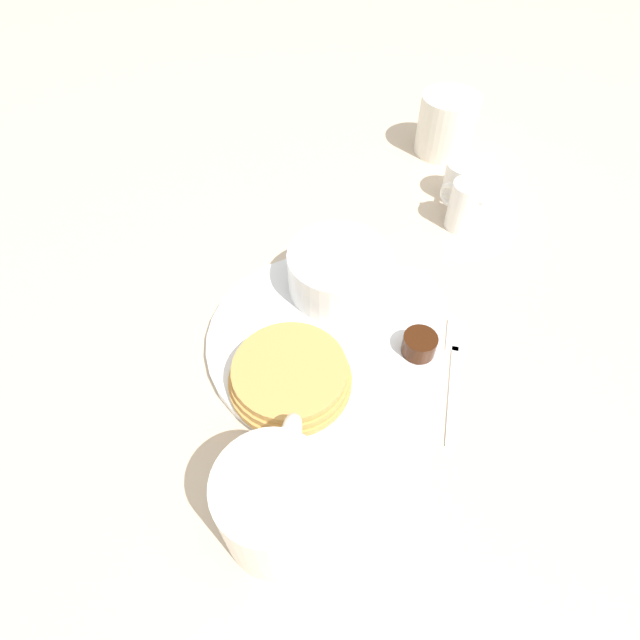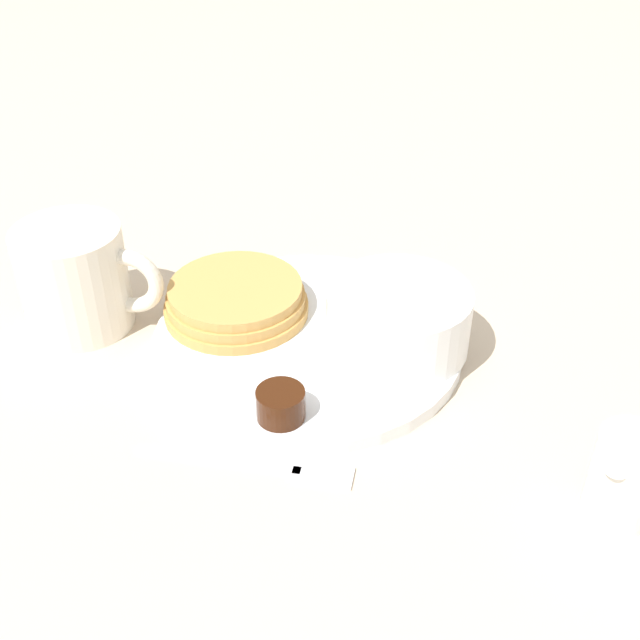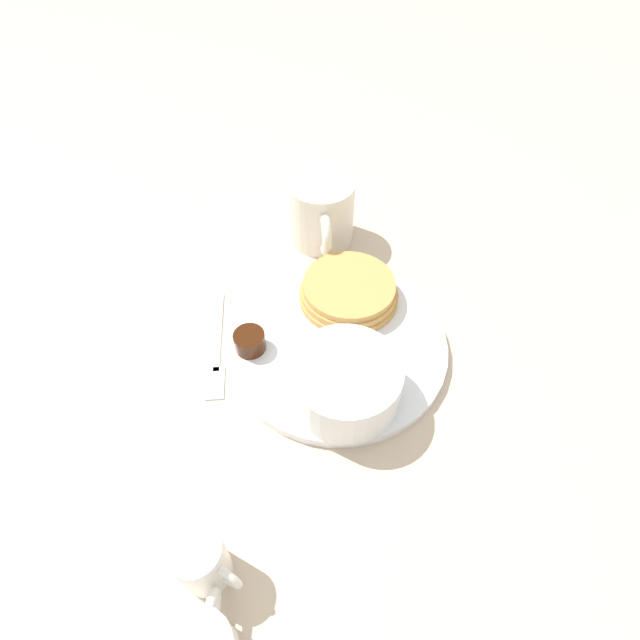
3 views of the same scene
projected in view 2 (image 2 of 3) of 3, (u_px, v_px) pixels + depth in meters
The scene contains 9 objects.
ground_plane at pixel (308, 347), 0.66m from camera, with size 4.00×4.00×0.00m, color #C6B299.
plate at pixel (308, 341), 0.65m from camera, with size 0.25×0.25×0.01m.
pancake_stack at pixel (236, 299), 0.67m from camera, with size 0.12×0.12×0.03m.
bowl at pixel (398, 317), 0.62m from camera, with size 0.11×0.11×0.05m.
syrup_cup at pixel (281, 404), 0.57m from camera, with size 0.04×0.04×0.02m.
butter_ramekin at pixel (419, 343), 0.62m from camera, with size 0.05×0.05×0.04m.
coffee_mug at pixel (77, 278), 0.66m from camera, with size 0.09×0.12×0.09m.
creamer_pitcher_near at pixel (625, 475), 0.50m from camera, with size 0.06×0.04×0.07m.
fork at pixel (270, 466), 0.55m from camera, with size 0.04×0.15×0.00m.
Camera 2 is at (0.49, 0.19, 0.40)m, focal length 45.00 mm.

